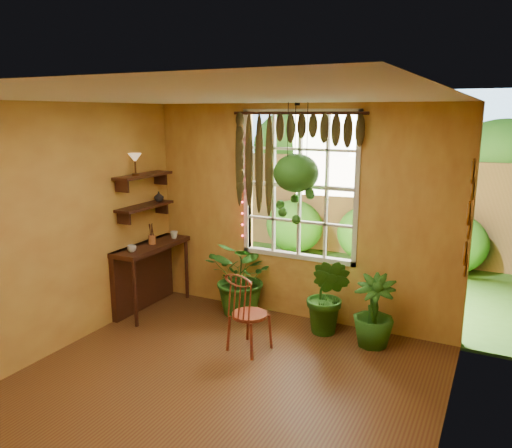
{
  "coord_description": "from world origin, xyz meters",
  "views": [
    {
      "loc": [
        2.27,
        -3.42,
        2.59
      ],
      "look_at": [
        -0.03,
        1.15,
        1.44
      ],
      "focal_mm": 35.0,
      "sensor_mm": 36.0,
      "label": 1
    }
  ],
  "objects": [
    {
      "name": "windsor_chair",
      "position": [
        -0.11,
        1.1,
        0.3
      ],
      "size": [
        0.47,
        0.49,
        1.05
      ],
      "rotation": [
        0.0,
        0.0,
        -0.22
      ],
      "color": "brown",
      "rests_on": "floor"
    },
    {
      "name": "wall_right",
      "position": [
        2.0,
        0.0,
        1.35
      ],
      "size": [
        0.0,
        4.5,
        4.5
      ],
      "primitive_type": "plane",
      "rotation": [
        1.57,
        0.0,
        -1.57
      ],
      "color": "gold",
      "rests_on": "floor"
    },
    {
      "name": "wall_left",
      "position": [
        -2.0,
        0.0,
        1.35
      ],
      "size": [
        0.0,
        4.5,
        4.5
      ],
      "primitive_type": "plane",
      "rotation": [
        1.57,
        0.0,
        1.57
      ],
      "color": "gold",
      "rests_on": "floor"
    },
    {
      "name": "shelf_vase",
      "position": [
        -1.87,
        1.89,
        1.48
      ],
      "size": [
        0.17,
        0.17,
        0.13
      ],
      "primitive_type": "imported",
      "rotation": [
        0.0,
        0.0,
        0.35
      ],
      "color": "#B2AD99",
      "rests_on": "shelf_lower"
    },
    {
      "name": "window",
      "position": [
        0.0,
        2.28,
        1.7
      ],
      "size": [
        1.52,
        0.1,
        1.86
      ],
      "color": "silver",
      "rests_on": "wall_back"
    },
    {
      "name": "wall_back",
      "position": [
        0.0,
        2.25,
        1.35
      ],
      "size": [
        4.0,
        0.0,
        4.0
      ],
      "primitive_type": "plane",
      "rotation": [
        1.57,
        0.0,
        0.0
      ],
      "color": "gold",
      "rests_on": "floor"
    },
    {
      "name": "floor",
      "position": [
        0.0,
        0.0,
        0.0
      ],
      "size": [
        4.5,
        4.5,
        0.0
      ],
      "primitive_type": "plane",
      "color": "brown",
      "rests_on": "ground"
    },
    {
      "name": "string_lights",
      "position": [
        -0.76,
        2.19,
        1.75
      ],
      "size": [
        0.03,
        0.03,
        1.54
      ],
      "primitive_type": null,
      "color": "#FF2633",
      "rests_on": "window"
    },
    {
      "name": "valance_vine",
      "position": [
        -0.08,
        2.16,
        2.28
      ],
      "size": [
        1.7,
        0.12,
        1.1
      ],
      "color": "#3A1A0F",
      "rests_on": "window"
    },
    {
      "name": "wall_plates",
      "position": [
        1.98,
        1.79,
        1.55
      ],
      "size": [
        0.04,
        0.32,
        1.1
      ],
      "primitive_type": null,
      "color": "beige",
      "rests_on": "wall_right"
    },
    {
      "name": "potted_plant_left",
      "position": [
        -0.63,
        1.98,
        0.51
      ],
      "size": [
        1.1,
        1.01,
        1.01
      ],
      "primitive_type": "imported",
      "rotation": [
        0.0,
        0.0,
        -0.29
      ],
      "color": "#1A4B14",
      "rests_on": "floor"
    },
    {
      "name": "potted_plant_mid",
      "position": [
        0.54,
        1.9,
        0.48
      ],
      "size": [
        0.62,
        0.54,
        0.96
      ],
      "primitive_type": "imported",
      "rotation": [
        0.0,
        0.0,
        -0.25
      ],
      "color": "#1A4B14",
      "rests_on": "floor"
    },
    {
      "name": "shelf_upper",
      "position": [
        -1.88,
        1.6,
        1.8
      ],
      "size": [
        0.25,
        0.9,
        0.04
      ],
      "primitive_type": "cube",
      "color": "#3A1A0F",
      "rests_on": "wall_left"
    },
    {
      "name": "ceiling",
      "position": [
        0.0,
        0.0,
        2.7
      ],
      "size": [
        4.5,
        4.5,
        0.0
      ],
      "primitive_type": "plane",
      "rotation": [
        3.14,
        0.0,
        0.0
      ],
      "color": "silver",
      "rests_on": "wall_back"
    },
    {
      "name": "tiffany_lamp",
      "position": [
        -1.86,
        1.44,
        2.02
      ],
      "size": [
        0.17,
        0.17,
        0.28
      ],
      "color": "#543318",
      "rests_on": "shelf_upper"
    },
    {
      "name": "cup_a",
      "position": [
        -1.78,
        1.2,
        0.94
      ],
      "size": [
        0.13,
        0.13,
        0.09
      ],
      "primitive_type": "imported",
      "rotation": [
        0.0,
        0.0,
        -0.15
      ],
      "color": "silver",
      "rests_on": "counter_ledge"
    },
    {
      "name": "potted_plant_right",
      "position": [
        1.09,
        1.85,
        0.41
      ],
      "size": [
        0.5,
        0.5,
        0.82
      ],
      "primitive_type": "imported",
      "rotation": [
        0.0,
        0.0,
        0.08
      ],
      "color": "#1A4B14",
      "rests_on": "floor"
    },
    {
      "name": "counter_ledge",
      "position": [
        -1.91,
        1.6,
        0.55
      ],
      "size": [
        0.4,
        1.2,
        0.9
      ],
      "color": "#3A1A0F",
      "rests_on": "floor"
    },
    {
      "name": "hanging_basket",
      "position": [
        0.08,
        1.97,
        1.86
      ],
      "size": [
        0.53,
        0.53,
        1.39
      ],
      "color": "black",
      "rests_on": "ceiling"
    },
    {
      "name": "cup_b",
      "position": [
        -1.72,
        1.99,
        0.95
      ],
      "size": [
        0.13,
        0.13,
        0.1
      ],
      "primitive_type": "imported",
      "rotation": [
        0.0,
        0.0,
        -0.3
      ],
      "color": "beige",
      "rests_on": "counter_ledge"
    },
    {
      "name": "shelf_lower",
      "position": [
        -1.88,
        1.6,
        1.4
      ],
      "size": [
        0.25,
        0.9,
        0.04
      ],
      "primitive_type": "cube",
      "color": "#3A1A0F",
      "rests_on": "wall_left"
    },
    {
      "name": "brush_jar",
      "position": [
        -1.8,
        1.62,
        1.04
      ],
      "size": [
        0.09,
        0.09,
        0.35
      ],
      "color": "#99552C",
      "rests_on": "counter_ledge"
    },
    {
      "name": "backyard",
      "position": [
        0.24,
        6.87,
        1.28
      ],
      "size": [
        14.0,
        10.0,
        12.0
      ],
      "color": "#2B5518",
      "rests_on": "ground"
    }
  ]
}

